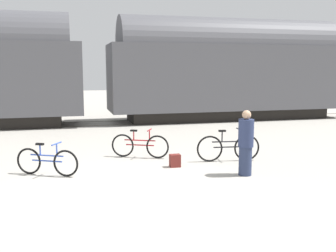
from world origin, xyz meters
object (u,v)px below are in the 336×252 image
Objects in this scene: freight_train at (95,67)px; person_in_navy at (246,143)px; bicycle_black at (228,148)px; bicycle_blue at (47,161)px; bicycle_maroon at (140,145)px; backpack at (175,161)px.

freight_train reaches higher than person_in_navy.
person_in_navy reaches higher than bicycle_black.
freight_train is at bearing 108.90° from bicycle_black.
freight_train reaches higher than bicycle_blue.
bicycle_maroon is at bearing 27.75° from bicycle_blue.
freight_train is 16.04× the size of person_in_navy.
person_in_navy is at bearing -50.01° from bicycle_maroon.
person_in_navy is (-0.19, -1.47, 0.40)m from bicycle_black.
bicycle_maroon is at bearing -85.07° from freight_train.
bicycle_blue is 3.26m from backpack.
person_in_navy is 1.99m from backpack.
freight_train is 9.44m from backpack.
bicycle_black is 1.54m from person_in_navy.
bicycle_maroon is (-2.33, 1.08, -0.03)m from bicycle_black.
bicycle_maroon reaches higher than backpack.
bicycle_black is 1.22× the size of bicycle_blue.
backpack is (-1.64, -0.26, -0.22)m from bicycle_black.
bicycle_blue is 0.93× the size of person_in_navy.
person_in_navy is at bearing -97.33° from bicycle_black.
bicycle_black reaches higher than backpack.
freight_train is 75.80× the size of backpack.
bicycle_maroon is 0.99× the size of person_in_navy.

